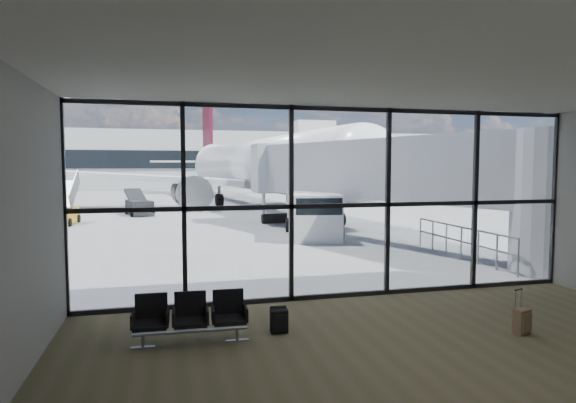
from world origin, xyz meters
name	(u,v)px	position (x,y,z in m)	size (l,w,h in m)	color
ground	(207,196)	(0.00, 40.00, 0.00)	(220.00, 220.00, 0.00)	slate
lounge_shell	(462,201)	(0.00, -4.80, 2.65)	(12.02, 8.01, 4.51)	brown
glass_curtain_wall	(341,204)	(0.00, 0.00, 2.25)	(12.10, 0.12, 4.50)	white
jet_bridge	(395,175)	(4.90, 7.07, 2.76)	(8.00, 16.50, 4.33)	#A5A6AA
apron_railing	(461,238)	(5.60, 3.50, 0.72)	(0.06, 5.46, 1.11)	gray
far_terminal	(191,159)	(-0.59, 61.97, 4.21)	(80.00, 12.20, 11.00)	#ACABA7
tree_3	(14,156)	(-27.00, 72.00, 4.63)	(4.95, 4.95, 7.12)	#382619
tree_4	(56,152)	(-21.00, 72.00, 5.25)	(5.61, 5.61, 8.07)	#382619
tree_5	(96,149)	(-15.00, 72.00, 5.88)	(6.27, 6.27, 9.03)	#382619
seating_row	(191,315)	(-3.58, -2.09, 0.49)	(1.99, 0.62, 0.88)	gray
backpack	(279,321)	(-1.95, -2.02, 0.24)	(0.34, 0.31, 0.49)	black
suitcase	(522,321)	(2.41, -3.20, 0.25)	(0.35, 0.29, 0.84)	#836349
airliner	(253,166)	(2.74, 27.89, 3.13)	(34.14, 39.73, 10.26)	white
service_van	(313,214)	(2.25, 9.60, 1.01)	(2.81, 4.78, 1.96)	silver
belt_loader	(139,207)	(-5.76, 21.34, 0.55)	(2.08, 3.71, 1.62)	black
mobile_stairs	(58,214)	(-9.66, 17.17, 0.56)	(1.90, 3.37, 2.31)	#B98915
traffic_cone_a	(299,219)	(2.79, 13.79, 0.30)	(0.45, 0.45, 0.64)	#F3430C
traffic_cone_c	(338,218)	(5.00, 13.94, 0.28)	(0.41, 0.41, 0.59)	red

